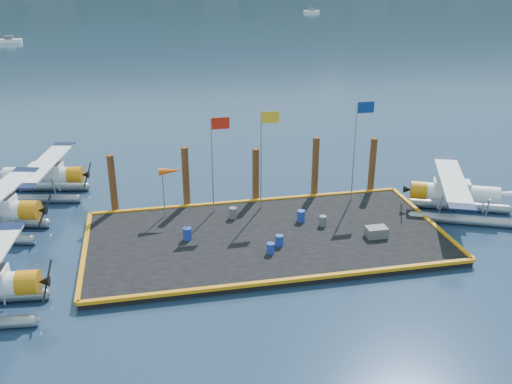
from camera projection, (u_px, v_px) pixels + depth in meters
ground at (266, 241)px, 32.58m from camera, size 4000.00×4000.00×0.00m
dock at (266, 238)px, 32.51m from camera, size 20.00×10.00×0.40m
dock_bumpers at (266, 234)px, 32.40m from camera, size 20.25×10.25×0.18m
seaplane_c at (41, 177)px, 38.18m from camera, size 8.42×9.18×3.25m
seaplane_d at (457, 195)px, 35.19m from camera, size 8.59×9.05×3.29m
drum_0 at (187, 234)px, 31.86m from camera, size 0.48×0.48×0.68m
drum_1 at (279, 240)px, 31.17m from camera, size 0.43×0.43×0.61m
drum_2 at (301, 216)px, 34.06m from camera, size 0.48×0.48×0.67m
drum_3 at (271, 248)px, 30.35m from camera, size 0.42×0.42×0.59m
drum_4 at (323, 221)px, 33.50m from camera, size 0.43×0.43×0.61m
drum_5 at (233, 213)px, 34.45m from camera, size 0.48×0.48×0.67m
crate at (376, 232)px, 32.16m from camera, size 1.16×0.77×0.58m
flagpole_red at (215, 151)px, 33.92m from camera, size 1.14×0.08×6.00m
flagpole_yellow at (264, 146)px, 34.44m from camera, size 1.14×0.08×6.20m
flagpole_blue at (358, 137)px, 35.49m from camera, size 1.14×0.08×6.50m
windsock at (170, 172)px, 33.86m from camera, size 1.40×0.44×3.12m
piling_0 at (113, 186)px, 35.12m from camera, size 0.44×0.44×4.00m
piling_1 at (186, 179)px, 35.93m from camera, size 0.44×0.44×4.20m
piling_2 at (256, 177)px, 36.84m from camera, size 0.44×0.44×3.80m
piling_3 at (315, 169)px, 37.50m from camera, size 0.44×0.44×4.30m
piling_4 at (372, 167)px, 38.30m from camera, size 0.44×0.44×4.00m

